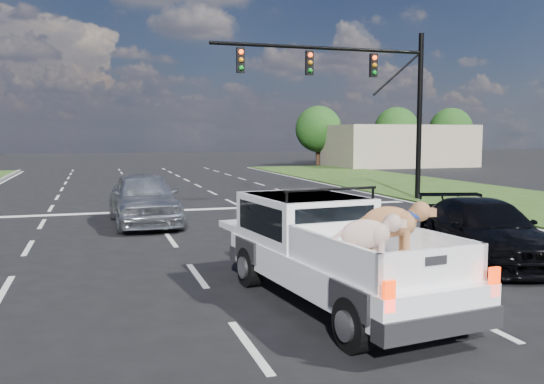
# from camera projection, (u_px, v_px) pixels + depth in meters

# --- Properties ---
(ground) EXTENTS (160.00, 160.00, 0.00)m
(ground) POSITION_uv_depth(u_px,v_px,m) (281.00, 270.00, 11.90)
(ground) COLOR black
(ground) RESTS_ON ground
(road_markings) EXTENTS (17.75, 60.00, 0.01)m
(road_markings) POSITION_uv_depth(u_px,v_px,m) (216.00, 223.00, 18.14)
(road_markings) COLOR silver
(road_markings) RESTS_ON ground
(traffic_signal) EXTENTS (9.11, 0.31, 7.00)m
(traffic_signal) POSITION_uv_depth(u_px,v_px,m) (369.00, 87.00, 23.53)
(traffic_signal) COLOR black
(traffic_signal) RESTS_ON ground
(building_right) EXTENTS (12.00, 7.00, 3.60)m
(building_right) POSITION_uv_depth(u_px,v_px,m) (399.00, 146.00, 50.52)
(building_right) COLOR tan
(building_right) RESTS_ON ground
(tree_far_d) EXTENTS (4.20, 4.20, 5.40)m
(tree_far_d) POSITION_uv_depth(u_px,v_px,m) (318.00, 129.00, 52.40)
(tree_far_d) COLOR #332114
(tree_far_d) RESTS_ON ground
(tree_far_e) EXTENTS (4.20, 4.20, 5.40)m
(tree_far_e) POSITION_uv_depth(u_px,v_px,m) (396.00, 129.00, 54.76)
(tree_far_e) COLOR #332114
(tree_far_e) RESTS_ON ground
(tree_far_f) EXTENTS (4.20, 4.20, 5.40)m
(tree_far_f) POSITION_uv_depth(u_px,v_px,m) (451.00, 129.00, 56.52)
(tree_far_f) COLOR #332114
(tree_far_f) RESTS_ON ground
(pickup_truck) EXTENTS (2.44, 5.30, 1.92)m
(pickup_truck) POSITION_uv_depth(u_px,v_px,m) (332.00, 249.00, 9.47)
(pickup_truck) COLOR black
(pickup_truck) RESTS_ON ground
(silver_sedan) EXTENTS (2.10, 4.88, 1.64)m
(silver_sedan) POSITION_uv_depth(u_px,v_px,m) (144.00, 198.00, 17.86)
(silver_sedan) COLOR #B8BBC0
(silver_sedan) RESTS_ON ground
(black_coupe) EXTENTS (2.93, 4.93, 1.34)m
(black_coupe) POSITION_uv_depth(u_px,v_px,m) (484.00, 231.00, 12.70)
(black_coupe) COLOR black
(black_coupe) RESTS_ON ground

